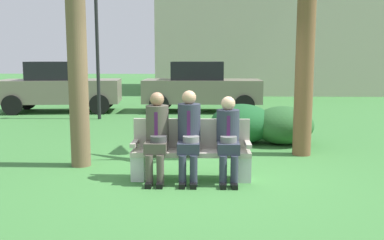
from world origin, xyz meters
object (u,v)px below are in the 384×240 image
seated_man_middle (189,132)px  parked_car_near (60,87)px  parked_car_far (201,87)px  seated_man_right (228,135)px  seated_man_left (157,132)px  shrub_mid_lawn (283,125)px  park_bench (191,152)px  shrub_near_bench (242,124)px  street_lamp (97,41)px

seated_man_middle → parked_car_near: 9.28m
parked_car_near → parked_car_far: bearing=2.5°
parked_car_far → seated_man_right: bearing=-86.4°
seated_man_left → shrub_mid_lawn: (2.35, 2.82, -0.33)m
seated_man_left → seated_man_middle: (0.48, 0.00, 0.01)m
parked_car_near → parked_car_far: size_ratio=1.03×
seated_man_middle → parked_car_near: size_ratio=0.33×
park_bench → shrub_mid_lawn: bearing=55.5°
park_bench → parked_car_far: bearing=89.8°
park_bench → shrub_mid_lawn: size_ratio=1.38×
shrub_mid_lawn → parked_car_far: size_ratio=0.33×
shrub_near_bench → street_lamp: bearing=138.9°
seated_man_middle → shrub_mid_lawn: 3.41m
park_bench → parked_car_near: size_ratio=0.44×
parked_car_far → seated_man_middle: bearing=-90.4°
park_bench → seated_man_right: size_ratio=1.41×
parked_car_near → seated_man_left: bearing=-62.4°
park_bench → parked_car_near: (-4.70, 7.89, 0.42)m
seated_man_middle → seated_man_right: size_ratio=1.07×
seated_man_right → street_lamp: 7.45m
seated_man_right → parked_car_near: size_ratio=0.31×
park_bench → parked_car_near: bearing=120.8°
parked_car_far → shrub_mid_lawn: bearing=-71.4°
parked_car_far → park_bench: bearing=-90.2°
parked_car_near → street_lamp: (1.73, -1.66, 1.46)m
park_bench → seated_man_middle: seated_man_middle is taller
seated_man_right → shrub_mid_lawn: bearing=65.3°
seated_man_middle → street_lamp: (-2.94, 6.36, 1.55)m
seated_man_middle → shrub_mid_lawn: seated_man_middle is taller
street_lamp → parked_car_near: bearing=136.2°
shrub_near_bench → shrub_mid_lawn: size_ratio=1.04×
seated_man_left → shrub_mid_lawn: 3.69m
seated_man_left → parked_car_far: (0.54, 8.22, 0.10)m
seated_man_right → shrub_near_bench: (0.43, 2.91, -0.28)m
seated_man_middle → seated_man_right: bearing=-0.9°
shrub_mid_lawn → parked_car_near: 8.37m
seated_man_left → seated_man_middle: seated_man_middle is taller
shrub_mid_lawn → parked_car_far: parked_car_far is taller
shrub_near_bench → parked_car_near: bearing=138.0°
seated_man_left → seated_man_middle: size_ratio=0.98×
seated_man_middle → seated_man_right: (0.58, -0.01, -0.04)m
park_bench → seated_man_middle: bearing=-102.7°
shrub_near_bench → parked_car_far: 5.41m
street_lamp → seated_man_left: bearing=-68.8°
seated_man_right → seated_man_middle: bearing=179.1°
seated_man_left → shrub_near_bench: 3.28m
parked_car_far → street_lamp: 3.82m
seated_man_left → parked_car_near: bearing=117.6°
seated_man_right → shrub_mid_lawn: 3.13m
seated_man_middle → parked_car_near: (-4.67, 8.02, 0.09)m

